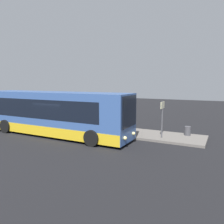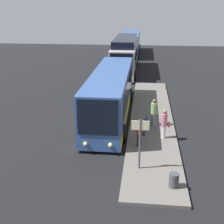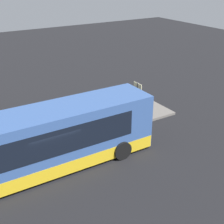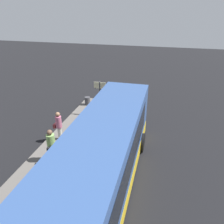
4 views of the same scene
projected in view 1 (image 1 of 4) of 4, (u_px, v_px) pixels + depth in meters
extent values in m
plane|color=black|center=(58.00, 136.00, 16.25)|extent=(80.00, 80.00, 0.00)
cube|color=#605B56|center=(82.00, 127.00, 18.94)|extent=(20.00, 2.93, 0.17)
cube|color=#33518C|center=(53.00, 112.00, 16.36)|extent=(12.37, 2.46, 3.07)
cube|color=gold|center=(54.00, 128.00, 16.52)|extent=(12.31, 2.48, 0.70)
cube|color=black|center=(50.00, 107.00, 16.46)|extent=(10.14, 2.49, 1.35)
cube|color=black|center=(129.00, 111.00, 13.47)|extent=(0.06, 2.17, 1.96)
sphere|color=#F9E58C|center=(133.00, 134.00, 14.26)|extent=(0.24, 0.24, 0.24)
sphere|color=#F9E58C|center=(125.00, 138.00, 13.07)|extent=(0.24, 0.24, 0.24)
cylinder|color=black|center=(110.00, 130.00, 15.69)|extent=(1.04, 0.30, 1.04)
cylinder|color=black|center=(92.00, 138.00, 13.52)|extent=(1.04, 0.30, 1.04)
cylinder|color=black|center=(30.00, 121.00, 19.36)|extent=(1.04, 0.30, 1.04)
cylinder|color=black|center=(6.00, 126.00, 17.19)|extent=(1.04, 0.30, 1.04)
cylinder|color=gray|center=(97.00, 123.00, 18.31)|extent=(0.36, 0.36, 0.82)
cylinder|color=#8CB766|center=(97.00, 114.00, 18.21)|extent=(0.51, 0.51, 0.72)
sphere|color=brown|center=(96.00, 108.00, 18.14)|extent=(0.27, 0.27, 0.27)
cube|color=black|center=(93.00, 117.00, 18.32)|extent=(0.20, 0.31, 0.24)
cylinder|color=#2D2D33|center=(128.00, 129.00, 16.07)|extent=(0.30, 0.30, 0.75)
cylinder|color=#BF3333|center=(128.00, 120.00, 15.98)|extent=(0.42, 0.42, 0.65)
sphere|color=brown|center=(128.00, 114.00, 15.92)|extent=(0.24, 0.24, 0.24)
cube|color=black|center=(130.00, 123.00, 16.22)|extent=(0.30, 0.20, 0.24)
cylinder|color=silver|center=(120.00, 124.00, 17.92)|extent=(0.25, 0.25, 0.82)
cylinder|color=#CC6B8C|center=(120.00, 115.00, 17.82)|extent=(0.36, 0.36, 0.71)
sphere|color=#9E7051|center=(120.00, 109.00, 17.75)|extent=(0.27, 0.27, 0.27)
cube|color=maroon|center=(122.00, 118.00, 18.09)|extent=(0.29, 0.15, 0.24)
cube|color=#334C7F|center=(95.00, 125.00, 17.83)|extent=(0.40, 0.25, 0.59)
cylinder|color=black|center=(95.00, 120.00, 17.77)|extent=(0.02, 0.02, 0.24)
cylinder|color=#4C4C51|center=(162.00, 120.00, 14.88)|extent=(0.10, 0.10, 2.54)
cube|color=beige|center=(163.00, 105.00, 14.75)|extent=(0.04, 0.84, 0.46)
cylinder|color=#3F3F44|center=(188.00, 131.00, 15.70)|extent=(0.44, 0.44, 0.65)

